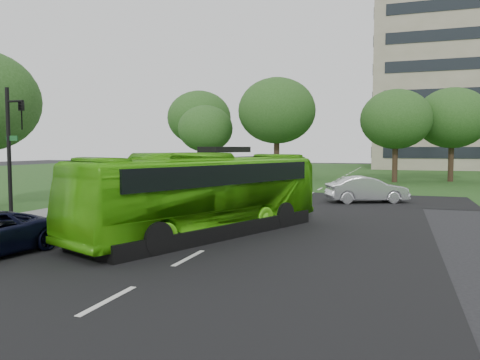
{
  "coord_description": "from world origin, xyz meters",
  "views": [
    {
      "loc": [
        5.72,
        -18.22,
        3.23
      ],
      "look_at": [
        -1.77,
        3.88,
        1.6
      ],
      "focal_mm": 35.0,
      "sensor_mm": 36.0,
      "label": 1
    }
  ],
  "objects": [
    {
      "name": "bus",
      "position": [
        -1.03,
        -2.38,
        1.52
      ],
      "size": [
        6.5,
        11.07,
        3.04
      ],
      "primitive_type": "imported",
      "rotation": [
        0.0,
        0.0,
        -0.39
      ],
      "color": "#4FBE12",
      "rests_on": "ground"
    },
    {
      "name": "ground",
      "position": [
        0.0,
        0.0,
        0.0
      ],
      "size": [
        160.0,
        160.0,
        0.0
      ],
      "primitive_type": "plane",
      "color": "black",
      "rests_on": "ground"
    },
    {
      "name": "street_surfaces",
      "position": [
        -0.38,
        22.75,
        0.03
      ],
      "size": [
        120.0,
        120.0,
        0.15
      ],
      "color": "black",
      "rests_on": "ground"
    },
    {
      "name": "tree_park_f",
      "position": [
        -16.06,
        31.42,
        6.6
      ],
      "size": [
        7.27,
        7.27,
        9.71
      ],
      "color": "black",
      "rests_on": "ground"
    },
    {
      "name": "traffic_light",
      "position": [
        -8.96,
        -3.38,
        3.3
      ],
      "size": [
        0.9,
        0.25,
        5.62
      ],
      "rotation": [
        0.0,
        0.0,
        0.13
      ],
      "color": "black",
      "rests_on": "ground"
    },
    {
      "name": "tree_park_d",
      "position": [
        10.41,
        29.87,
        5.97
      ],
      "size": [
        6.66,
        6.66,
        8.81
      ],
      "color": "black",
      "rests_on": "ground"
    },
    {
      "name": "tree_park_a",
      "position": [
        -13.46,
        27.07,
        5.16
      ],
      "size": [
        5.73,
        5.73,
        7.61
      ],
      "color": "black",
      "rests_on": "ground"
    },
    {
      "name": "sedan",
      "position": [
        4.0,
        10.0,
        0.77
      ],
      "size": [
        4.91,
        3.37,
        1.53
      ],
      "primitive_type": "imported",
      "rotation": [
        0.0,
        0.0,
        1.99
      ],
      "color": "silver",
      "rests_on": "ground"
    },
    {
      "name": "tree_park_c",
      "position": [
        5.42,
        27.27,
        5.8
      ],
      "size": [
        6.44,
        6.44,
        8.55
      ],
      "color": "black",
      "rests_on": "ground"
    },
    {
      "name": "tree_park_b",
      "position": [
        -6.03,
        28.0,
        6.92
      ],
      "size": [
        7.82,
        7.82,
        10.26
      ],
      "color": "black",
      "rests_on": "ground"
    }
  ]
}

